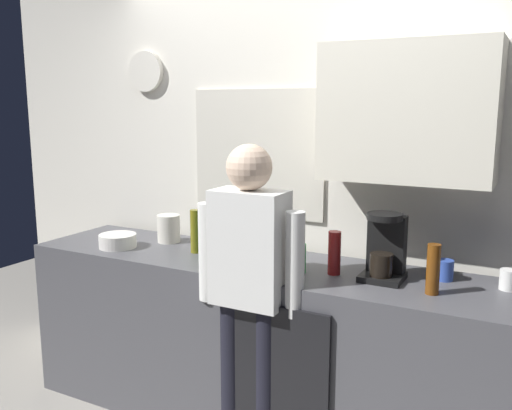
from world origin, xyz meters
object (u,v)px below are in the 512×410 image
bottle_clear_soda (210,234)px  bottle_amber_beer (433,269)px  dish_soap (300,258)px  coffee_maker (385,249)px  cup_blue_mug (445,270)px  bottle_red_vinegar (334,253)px  person_at_sink (249,278)px  cup_white_mug (509,280)px  mixing_bowl (118,241)px  bottle_olive_oil (196,231)px  storage_canister (169,228)px

bottle_clear_soda → bottle_amber_beer: bottle_clear_soda is taller
bottle_amber_beer → dish_soap: (-0.65, 0.02, -0.04)m
coffee_maker → dish_soap: size_ratio=1.83×
bottle_clear_soda → cup_blue_mug: 1.23m
bottle_amber_beer → bottle_red_vinegar: size_ratio=1.05×
dish_soap → person_at_sink: size_ratio=0.11×
bottle_clear_soda → cup_white_mug: size_ratio=2.95×
bottle_amber_beer → cup_blue_mug: bottle_amber_beer is taller
mixing_bowl → person_at_sink: size_ratio=0.14×
cup_white_mug → dish_soap: size_ratio=0.53×
mixing_bowl → dish_soap: size_ratio=1.22×
bottle_olive_oil → cup_blue_mug: size_ratio=2.50×
cup_white_mug → storage_canister: bearing=-179.8°
bottle_red_vinegar → cup_white_mug: bottle_red_vinegar is taller
person_at_sink → bottle_clear_soda: bearing=150.3°
storage_canister → person_at_sink: size_ratio=0.11×
storage_canister → bottle_red_vinegar: bearing=-7.3°
bottle_clear_soda → mixing_bowl: 0.63m
bottle_clear_soda → storage_canister: bearing=155.4°
bottle_amber_beer → dish_soap: 0.65m
bottle_red_vinegar → dish_soap: 0.17m
dish_soap → cup_blue_mug: bearing=18.1°
coffee_maker → dish_soap: coffee_maker is taller
bottle_red_vinegar → dish_soap: bottle_red_vinegar is taller
mixing_bowl → bottle_red_vinegar: bearing=4.6°
cup_blue_mug → bottle_olive_oil: bearing=-174.0°
bottle_red_vinegar → person_at_sink: 0.45m
dish_soap → storage_canister: size_ratio=1.06×
bottle_clear_soda → storage_canister: bottle_clear_soda is taller
coffee_maker → bottle_red_vinegar: 0.25m
dish_soap → person_at_sink: 0.29m
dish_soap → coffee_maker: bearing=14.3°
cup_blue_mug → dish_soap: size_ratio=0.56×
bottle_red_vinegar → person_at_sink: person_at_sink is taller
cup_blue_mug → person_at_sink: 0.95m
cup_white_mug → person_at_sink: (-1.12, -0.43, -0.04)m
bottle_olive_oil → coffee_maker: bearing=1.5°
coffee_maker → storage_canister: coffee_maker is taller
cup_blue_mug → mixing_bowl: 1.85m
bottle_olive_oil → storage_canister: (-0.29, 0.13, -0.04)m
bottle_amber_beer → storage_canister: bottle_amber_beer is taller
bottle_clear_soda → cup_blue_mug: bottle_clear_soda is taller
bottle_red_vinegar → cup_white_mug: size_ratio=2.32×
bottle_olive_oil → dish_soap: size_ratio=1.39×
dish_soap → cup_white_mug: bearing=12.4°
cup_white_mug → storage_canister: size_ratio=0.56×
bottle_olive_oil → mixing_bowl: (-0.48, -0.12, -0.08)m
bottle_red_vinegar → dish_soap: (-0.16, -0.06, -0.03)m
bottle_clear_soda → dish_soap: bottle_clear_soda is taller
bottle_amber_beer → person_at_sink: (-0.82, -0.21, -0.11)m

